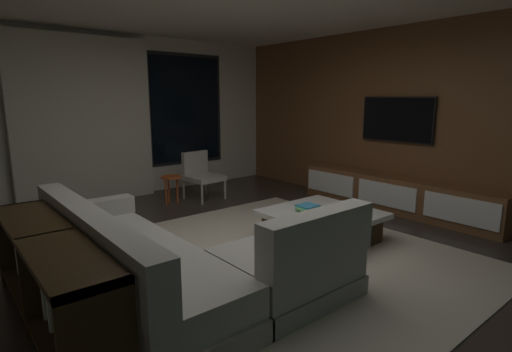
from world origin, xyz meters
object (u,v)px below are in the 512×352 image
(media_console, at_px, (397,195))
(mounted_tv, at_px, (397,119))
(coffee_table, at_px, (322,226))
(book_stack_on_coffee_table, at_px, (309,208))
(sectional_couch, at_px, (175,265))
(side_stool, at_px, (171,181))
(console_table_behind_couch, at_px, (50,276))
(accent_chair_near_window, at_px, (201,173))

(media_console, bearing_deg, mounted_tv, 47.51)
(coffee_table, height_order, book_stack_on_coffee_table, book_stack_on_coffee_table)
(sectional_couch, height_order, coffee_table, sectional_couch)
(side_stool, relative_size, console_table_behind_couch, 0.22)
(media_console, bearing_deg, sectional_couch, -176.76)
(side_stool, xyz_separation_m, console_table_behind_couch, (-2.31, -2.59, 0.04))
(sectional_couch, height_order, side_stool, sectional_couch)
(accent_chair_near_window, relative_size, mounted_tv, 0.68)
(book_stack_on_coffee_table, height_order, accent_chair_near_window, accent_chair_near_window)
(accent_chair_near_window, bearing_deg, coffee_table, -89.95)
(coffee_table, height_order, media_console, media_console)
(console_table_behind_couch, bearing_deg, media_console, 1.01)
(coffee_table, bearing_deg, accent_chair_near_window, 90.05)
(accent_chair_near_window, bearing_deg, console_table_behind_couch, -137.63)
(media_console, distance_m, mounted_tv, 1.13)
(book_stack_on_coffee_table, relative_size, accent_chair_near_window, 0.38)
(console_table_behind_couch, bearing_deg, book_stack_on_coffee_table, 2.18)
(sectional_couch, xyz_separation_m, coffee_table, (1.98, 0.11, -0.10))
(book_stack_on_coffee_table, xyz_separation_m, console_table_behind_couch, (-2.80, -0.11, 0.02))
(sectional_couch, height_order, book_stack_on_coffee_table, sectional_couch)
(sectional_couch, distance_m, console_table_behind_couch, 0.93)
(sectional_couch, bearing_deg, console_table_behind_couch, 171.85)
(accent_chair_near_window, xyz_separation_m, console_table_behind_couch, (-2.89, -2.64, -0.02))
(coffee_table, xyz_separation_m, accent_chair_near_window, (-0.00, 2.65, 0.25))
(sectional_couch, relative_size, console_table_behind_couch, 1.19)
(coffee_table, distance_m, mounted_tv, 2.31)
(side_stool, relative_size, media_console, 0.15)
(book_stack_on_coffee_table, distance_m, side_stool, 2.53)
(accent_chair_near_window, distance_m, media_console, 3.13)
(coffee_table, xyz_separation_m, media_console, (1.79, 0.10, 0.06))
(book_stack_on_coffee_table, bearing_deg, coffee_table, -52.69)
(media_console, bearing_deg, accent_chair_near_window, 125.10)
(coffee_table, bearing_deg, media_console, 3.26)
(coffee_table, distance_m, side_stool, 2.68)
(accent_chair_near_window, bearing_deg, media_console, -54.90)
(mounted_tv, height_order, console_table_behind_couch, mounted_tv)
(coffee_table, distance_m, media_console, 1.80)
(console_table_behind_couch, bearing_deg, accent_chair_near_window, 42.37)
(sectional_couch, bearing_deg, coffee_table, 3.23)
(book_stack_on_coffee_table, bearing_deg, console_table_behind_couch, -177.82)
(mounted_tv, bearing_deg, coffee_table, -171.36)
(sectional_couch, xyz_separation_m, accent_chair_near_window, (1.98, 2.77, 0.14))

